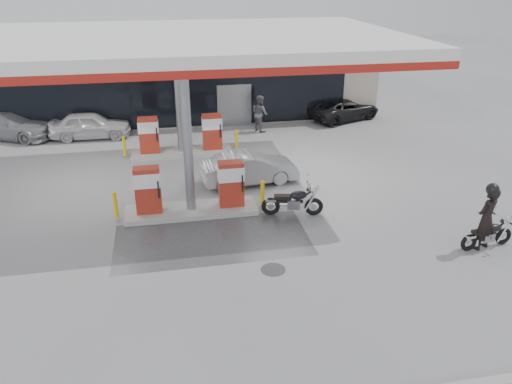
# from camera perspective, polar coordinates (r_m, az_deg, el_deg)

# --- Properties ---
(ground) EXTENTS (90.00, 90.00, 0.00)m
(ground) POSITION_cam_1_polar(r_m,az_deg,el_deg) (15.64, -6.85, -5.61)
(ground) COLOR gray
(ground) RESTS_ON ground
(wet_patch) EXTENTS (6.00, 3.00, 0.00)m
(wet_patch) POSITION_cam_1_polar(r_m,az_deg,el_deg) (15.67, -5.02, -5.45)
(wet_patch) COLOR #4C4C4F
(wet_patch) RESTS_ON ground
(drain_cover) EXTENTS (0.70, 0.70, 0.01)m
(drain_cover) POSITION_cam_1_polar(r_m,az_deg,el_deg) (14.19, 1.97, -8.85)
(drain_cover) COLOR #38383A
(drain_cover) RESTS_ON ground
(store_building) EXTENTS (22.00, 8.22, 4.00)m
(store_building) POSITION_cam_1_polar(r_m,az_deg,el_deg) (30.06, -9.50, 13.03)
(store_building) COLOR #BAAD9C
(store_building) RESTS_ON ground
(canopy) EXTENTS (16.00, 10.02, 5.51)m
(canopy) POSITION_cam_1_polar(r_m,az_deg,el_deg) (18.73, -8.94, 16.44)
(canopy) COLOR silver
(canopy) RESTS_ON ground
(pump_island_near) EXTENTS (5.14, 1.30, 1.78)m
(pump_island_near) POSITION_cam_1_polar(r_m,az_deg,el_deg) (17.10, -7.50, -0.23)
(pump_island_near) COLOR #9E9E99
(pump_island_near) RESTS_ON ground
(pump_island_far) EXTENTS (5.14, 1.30, 1.78)m
(pump_island_far) POSITION_cam_1_polar(r_m,az_deg,el_deg) (22.69, -8.55, 5.99)
(pump_island_far) COLOR #9E9E99
(pump_island_far) RESTS_ON ground
(main_motorcycle) EXTENTS (1.80, 0.69, 0.93)m
(main_motorcycle) POSITION_cam_1_polar(r_m,az_deg,el_deg) (16.57, 24.97, -4.49)
(main_motorcycle) COLOR black
(main_motorcycle) RESTS_ON ground
(biker_main) EXTENTS (0.86, 0.73, 1.99)m
(biker_main) POSITION_cam_1_polar(r_m,az_deg,el_deg) (16.19, 24.84, -2.79)
(biker_main) COLOR black
(biker_main) RESTS_ON ground
(parked_motorcycle) EXTENTS (2.09, 0.89, 1.08)m
(parked_motorcycle) POSITION_cam_1_polar(r_m,az_deg,el_deg) (16.96, 4.30, -1.16)
(parked_motorcycle) COLOR black
(parked_motorcycle) RESTS_ON ground
(sedan_white) EXTENTS (3.89, 1.66, 1.31)m
(sedan_white) POSITION_cam_1_polar(r_m,az_deg,el_deg) (26.01, -18.41, 7.26)
(sedan_white) COLOR silver
(sedan_white) RESTS_ON ground
(attendant) EXTENTS (1.01, 1.11, 1.85)m
(attendant) POSITION_cam_1_polar(r_m,az_deg,el_deg) (25.76, 0.44, 8.99)
(attendant) COLOR #5E5D63
(attendant) RESTS_ON ground
(hatchback_silver) EXTENTS (3.87, 1.70, 1.24)m
(hatchback_silver) POSITION_cam_1_polar(r_m,az_deg,el_deg) (19.40, -0.78, 2.74)
(hatchback_silver) COLOR #A0A3A8
(hatchback_silver) RESTS_ON ground
(parked_car_left) EXTENTS (4.97, 3.62, 1.34)m
(parked_car_left) POSITION_cam_1_polar(r_m,az_deg,el_deg) (27.57, -26.40, 6.92)
(parked_car_left) COLOR gray
(parked_car_left) RESTS_ON ground
(parked_car_right) EXTENTS (4.58, 3.34, 1.16)m
(parked_car_right) POSITION_cam_1_polar(r_m,az_deg,el_deg) (28.31, 10.04, 9.31)
(parked_car_right) COLOR black
(parked_car_right) RESTS_ON ground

